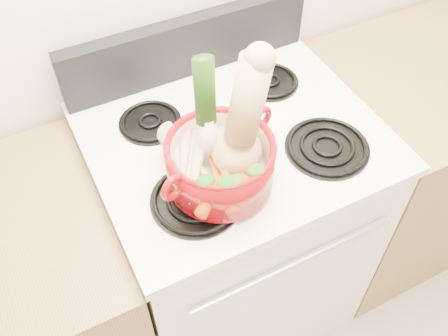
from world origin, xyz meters
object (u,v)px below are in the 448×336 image
squash (238,121)px  dutch_oven (220,163)px  stove_body (233,233)px  leek (207,114)px

squash → dutch_oven: bearing=158.1°
dutch_oven → stove_body: bearing=31.0°
dutch_oven → squash: bearing=-22.3°
squash → leek: 0.07m
squash → leek: (-0.05, 0.05, -0.00)m
dutch_oven → leek: size_ratio=0.82×
stove_body → leek: (-0.12, -0.09, 0.69)m
stove_body → dutch_oven: dutch_oven is taller
stove_body → leek: leek is taller
dutch_oven → leek: 0.13m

